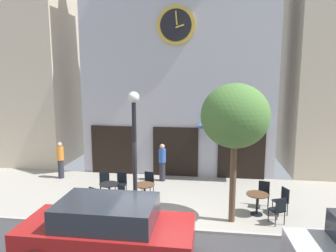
{
  "coord_description": "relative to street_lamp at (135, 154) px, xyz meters",
  "views": [
    {
      "loc": [
        1.61,
        -8.61,
        4.57
      ],
      "look_at": [
        0.1,
        2.65,
        2.77
      ],
      "focal_mm": 33.0,
      "sensor_mm": 36.0,
      "label": 1
    }
  ],
  "objects": [
    {
      "name": "clock_building",
      "position": [
        0.86,
        5.77,
        4.14
      ],
      "size": [
        8.96,
        4.12,
        12.08
      ],
      "color": "#B2B2BC",
      "rests_on": "ground_plane"
    },
    {
      "name": "cafe_table_leftmost",
      "position": [
        0.1,
        0.97,
        -1.57
      ],
      "size": [
        0.74,
        0.74,
        0.73
      ],
      "color": "black",
      "rests_on": "ground_plane"
    },
    {
      "name": "cafe_table_center_left",
      "position": [
        4.02,
        0.58,
        -1.57
      ],
      "size": [
        0.73,
        0.73,
        0.73
      ],
      "color": "black",
      "rests_on": "ground_plane"
    },
    {
      "name": "cafe_chair_facing_wall",
      "position": [
        -0.52,
        0.42,
        -1.57
      ],
      "size": [
        0.56,
        0.56,
        0.9
      ],
      "color": "black",
      "rests_on": "ground_plane"
    },
    {
      "name": "street_lamp",
      "position": [
        0.0,
        0.0,
        0.0
      ],
      "size": [
        0.36,
        0.36,
        4.12
      ],
      "color": "black",
      "rests_on": "ground_plane"
    },
    {
      "name": "pedestrian_orange",
      "position": [
        -4.29,
        3.31,
        -1.23
      ],
      "size": [
        0.39,
        0.39,
        1.67
      ],
      "color": "#2D2D38",
      "rests_on": "ground_plane"
    },
    {
      "name": "cafe_chair_under_awning",
      "position": [
        -1.4,
        0.04,
        -1.57
      ],
      "size": [
        0.53,
        0.53,
        0.9
      ],
      "color": "black",
      "rests_on": "ground_plane"
    },
    {
      "name": "pedestrian_blue",
      "position": [
        0.36,
        3.56,
        -1.23
      ],
      "size": [
        0.34,
        0.34,
        1.67
      ],
      "color": "#2D2D38",
      "rests_on": "ground_plane"
    },
    {
      "name": "neighbor_building_left",
      "position": [
        -7.95,
        6.66,
        4.38
      ],
      "size": [
        5.86,
        4.54,
        12.96
      ],
      "color": "beige",
      "rests_on": "ground_plane"
    },
    {
      "name": "ground_plane",
      "position": [
        0.76,
        -1.35,
        -2.12
      ],
      "size": [
        26.68,
        11.5,
        0.13
      ],
      "color": "#9E998E"
    },
    {
      "name": "cafe_chair_by_entrance",
      "position": [
        4.87,
        0.74,
        -1.57
      ],
      "size": [
        0.52,
        0.52,
        0.9
      ],
      "color": "black",
      "rests_on": "ground_plane"
    },
    {
      "name": "cafe_chair_outer",
      "position": [
        -1.61,
        1.58,
        -1.57
      ],
      "size": [
        0.53,
        0.53,
        0.9
      ],
      "color": "black",
      "rests_on": "ground_plane"
    },
    {
      "name": "cafe_chair_near_lamp",
      "position": [
        4.36,
        1.3,
        -1.57
      ],
      "size": [
        0.48,
        0.48,
        0.9
      ],
      "color": "black",
      "rests_on": "ground_plane"
    },
    {
      "name": "cafe_table_near_curb",
      "position": [
        -1.18,
        0.83,
        -1.57
      ],
      "size": [
        0.69,
        0.69,
        0.75
      ],
      "color": "black",
      "rests_on": "ground_plane"
    },
    {
      "name": "parked_car_red",
      "position": [
        -0.09,
        -2.56,
        -1.33
      ],
      "size": [
        4.3,
        2.03,
        1.55
      ],
      "color": "maroon",
      "rests_on": "ground_plane"
    },
    {
      "name": "street_tree",
      "position": [
        3.16,
        -0.02,
        1.28
      ],
      "size": [
        2.1,
        1.89,
        4.4
      ],
      "color": "brown",
      "rests_on": "ground_plane"
    },
    {
      "name": "cafe_chair_near_tree",
      "position": [
        0.07,
        1.84,
        -1.57
      ],
      "size": [
        0.46,
        0.46,
        0.9
      ],
      "color": "black",
      "rests_on": "ground_plane"
    },
    {
      "name": "cafe_chair_left_end",
      "position": [
        -0.96,
        1.64,
        -1.57
      ],
      "size": [
        0.4,
        0.4,
        0.9
      ],
      "color": "black",
      "rests_on": "ground_plane"
    },
    {
      "name": "cafe_chair_facing_street",
      "position": [
        4.58,
        -0.07,
        -1.57
      ],
      "size": [
        0.54,
        0.54,
        0.9
      ],
      "color": "black",
      "rests_on": "ground_plane"
    }
  ]
}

